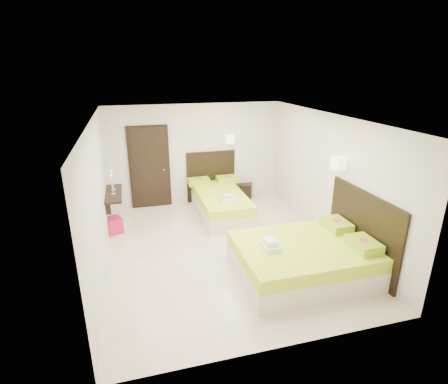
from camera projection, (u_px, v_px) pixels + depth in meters
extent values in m
plane|color=beige|center=(223.00, 248.00, 7.05)|extent=(5.50, 5.50, 0.00)
cube|color=beige|center=(221.00, 208.00, 8.59)|extent=(1.09, 2.19, 0.35)
cube|color=#AFD021|center=(221.00, 197.00, 8.50)|extent=(1.08, 2.17, 0.22)
cube|color=black|center=(211.00, 176.00, 9.39)|extent=(1.31, 0.05, 1.37)
cube|color=#96BE22|center=(199.00, 181.00, 9.08)|extent=(0.55, 0.37, 0.15)
cylinder|color=#CE307A|center=(199.00, 179.00, 9.06)|extent=(0.13, 0.13, 0.00)
cube|color=#96BE22|center=(227.00, 179.00, 9.27)|extent=(0.55, 0.37, 0.15)
cylinder|color=#CE307A|center=(227.00, 176.00, 9.25)|extent=(0.13, 0.13, 0.00)
cube|color=white|center=(228.00, 200.00, 7.90)|extent=(0.33, 0.24, 0.09)
cube|color=white|center=(228.00, 197.00, 7.87)|extent=(0.25, 0.18, 0.09)
cube|color=#F6F0CA|center=(230.00, 139.00, 9.03)|extent=(0.20, 0.20, 0.22)
cylinder|color=#2D2116|center=(229.00, 139.00, 9.10)|extent=(0.03, 0.16, 0.03)
cube|color=beige|center=(303.00, 265.00, 6.11)|extent=(2.30, 1.72, 0.37)
cube|color=#AFD021|center=(304.00, 250.00, 6.01)|extent=(2.28, 1.71, 0.23)
cube|color=black|center=(362.00, 230.00, 6.21)|extent=(0.05, 1.95, 1.44)
cube|color=#96BE22|center=(363.00, 245.00, 5.79)|extent=(0.39, 0.57, 0.16)
cylinder|color=#CE307A|center=(364.00, 240.00, 5.76)|extent=(0.14, 0.14, 0.00)
cube|color=#96BE22|center=(336.00, 225.00, 6.52)|extent=(0.39, 0.57, 0.16)
cylinder|color=#CE307A|center=(337.00, 221.00, 6.49)|extent=(0.14, 0.14, 0.00)
cube|color=white|center=(270.00, 247.00, 5.80)|extent=(0.25, 0.34, 0.09)
cube|color=white|center=(271.00, 242.00, 5.76)|extent=(0.19, 0.26, 0.09)
cube|color=#F6F0CA|center=(338.00, 163.00, 6.47)|extent=(0.21, 0.21, 0.23)
cylinder|color=#2D2116|center=(342.00, 163.00, 6.49)|extent=(0.16, 0.03, 0.03)
cube|color=black|center=(243.00, 191.00, 9.74)|extent=(0.59, 0.56, 0.41)
cube|color=#AA1638|center=(113.00, 225.00, 7.67)|extent=(0.44, 0.44, 0.35)
cube|color=black|center=(150.00, 168.00, 8.86)|extent=(1.02, 0.06, 2.14)
cube|color=black|center=(150.00, 168.00, 8.82)|extent=(0.88, 0.04, 2.06)
cylinder|color=silver|center=(164.00, 169.00, 8.90)|extent=(0.03, 0.10, 0.03)
cube|color=black|center=(114.00, 194.00, 7.71)|extent=(0.35, 1.20, 0.06)
cube|color=black|center=(108.00, 208.00, 7.32)|extent=(0.10, 0.04, 0.30)
cube|color=black|center=(110.00, 194.00, 8.14)|extent=(0.10, 0.04, 0.30)
cylinder|color=silver|center=(113.00, 194.00, 7.56)|extent=(0.10, 0.10, 0.02)
cylinder|color=silver|center=(113.00, 189.00, 7.52)|extent=(0.02, 0.02, 0.22)
cone|color=silver|center=(112.00, 183.00, 7.47)|extent=(0.07, 0.07, 0.04)
cylinder|color=white|center=(112.00, 179.00, 7.44)|extent=(0.02, 0.02, 0.15)
sphere|color=#FFB23F|center=(111.00, 175.00, 7.41)|extent=(0.02, 0.02, 0.02)
cylinder|color=silver|center=(114.00, 190.00, 7.83)|extent=(0.10, 0.10, 0.02)
cylinder|color=silver|center=(113.00, 185.00, 7.79)|extent=(0.02, 0.02, 0.22)
cone|color=silver|center=(112.00, 179.00, 7.75)|extent=(0.07, 0.07, 0.04)
cylinder|color=white|center=(112.00, 175.00, 7.71)|extent=(0.02, 0.02, 0.15)
sphere|color=#FFB23F|center=(112.00, 171.00, 7.69)|extent=(0.02, 0.02, 0.02)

